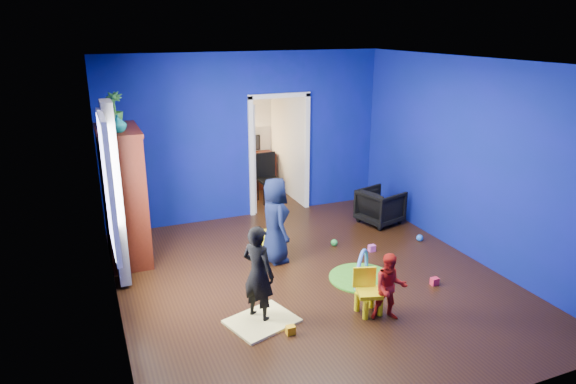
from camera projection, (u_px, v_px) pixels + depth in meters
name	position (u px, v px, depth m)	size (l,w,h in m)	color
floor	(312.00, 280.00, 7.00)	(5.00, 5.50, 0.01)	black
ceiling	(316.00, 62.00, 6.10)	(5.00, 5.50, 0.01)	white
wall_back	(247.00, 137.00, 8.97)	(5.00, 0.02, 2.90)	navy
wall_front	(459.00, 269.00, 4.13)	(5.00, 0.02, 2.90)	navy
wall_left	(108.00, 203.00, 5.65)	(0.02, 5.50, 2.90)	navy
wall_right	(470.00, 160.00, 7.45)	(0.02, 5.50, 2.90)	navy
alcove	(263.00, 136.00, 10.01)	(1.00, 1.75, 2.50)	silver
armchair	(380.00, 206.00, 8.94)	(0.65, 0.67, 0.61)	black
child_black	(258.00, 274.00, 5.92)	(0.43, 0.28, 1.18)	black
child_navy	(275.00, 220.00, 7.39)	(0.62, 0.40, 1.27)	#0E1436
toddler_red	(390.00, 287.00, 5.96)	(0.40, 0.31, 0.83)	#AC1229
vase	(118.00, 124.00, 6.78)	(0.22, 0.22, 0.23)	#0C4F63
potted_plant	(114.00, 109.00, 7.20)	(0.26, 0.26, 0.47)	#2F7F2E
tv_armoire	(124.00, 195.00, 7.38)	(0.58, 1.14, 1.96)	#42120B
crt_tv	(126.00, 192.00, 7.38)	(0.46, 0.70, 0.54)	silver
yellow_blanket	(262.00, 321.00, 6.01)	(0.75, 0.60, 0.03)	#F2E07A
hopper_ball	(266.00, 242.00, 7.73)	(0.40, 0.40, 0.40)	yellow
kid_chair	(369.00, 294.00, 6.13)	(0.28, 0.28, 0.50)	yellow
play_mat	(361.00, 278.00, 7.04)	(0.89, 0.89, 0.02)	green
toy_arch	(361.00, 277.00, 7.04)	(0.80, 0.80, 0.05)	#3F8CD8
window_left	(107.00, 186.00, 5.93)	(0.03, 0.95, 1.55)	white
curtain	(116.00, 195.00, 6.55)	(0.14, 0.42, 2.40)	slate
doorway	(279.00, 156.00, 9.31)	(1.16, 0.10, 2.10)	white
study_desk	(253.00, 171.00, 10.85)	(0.88, 0.44, 0.75)	#3D140A
desk_monitor	(251.00, 143.00, 10.77)	(0.40, 0.05, 0.32)	black
desk_lamp	(239.00, 146.00, 10.62)	(0.14, 0.14, 0.14)	#FFD88C
folding_chair	(269.00, 179.00, 9.98)	(0.40, 0.40, 0.92)	black
book_shelf	(250.00, 92.00, 10.43)	(0.88, 0.24, 0.04)	white
toy_0	(435.00, 281.00, 6.86)	(0.10, 0.08, 0.10)	red
toy_1	(420.00, 238.00, 8.26)	(0.11, 0.11, 0.11)	blue
toy_2	(291.00, 330.00, 5.77)	(0.10, 0.08, 0.10)	#FCAC0D
toy_3	(334.00, 242.00, 8.07)	(0.11, 0.11, 0.11)	green
toy_4	(372.00, 248.00, 7.88)	(0.10, 0.08, 0.10)	#D750AD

